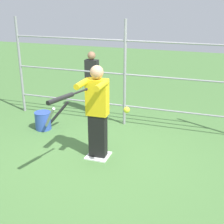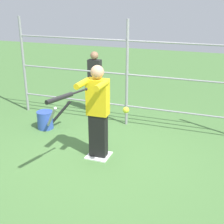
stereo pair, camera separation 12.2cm
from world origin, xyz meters
The scene contains 8 objects.
ground_plane centered at (0.00, 0.00, 0.00)m, with size 24.00×24.00×0.00m, color #4C7A3D.
home_plate centered at (0.00, 0.00, 0.01)m, with size 0.40×0.40×0.02m.
fence_backstop centered at (0.00, -1.60, 1.15)m, with size 5.29×0.06×2.29m.
batter centered at (0.00, 0.02, 0.90)m, with size 0.43×0.56×1.66m.
baseball_bat_swinging centered at (0.11, 0.96, 1.40)m, with size 0.24×0.87×0.08m.
softball_in_flight centered at (-0.66, 0.47, 1.13)m, with size 0.10×0.10×0.10m.
bat_bucket centered at (1.54, -0.75, 0.21)m, with size 0.71×0.66×0.67m.
bystander_behind_fence centered at (0.98, -2.11, 0.78)m, with size 0.31×0.19×1.50m.
Camera 2 is at (-1.98, 4.60, 2.72)m, focal length 50.00 mm.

